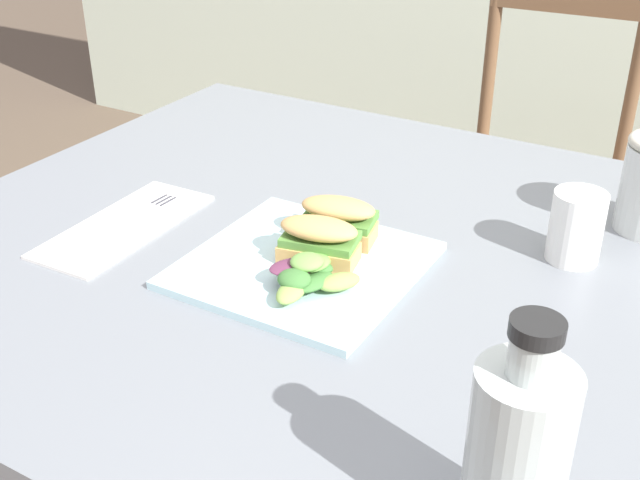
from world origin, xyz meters
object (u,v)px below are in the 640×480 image
dining_table (352,337)px  chair_wooden_far (533,179)px  sandwich_half_back (338,219)px  sandwich_half_front (319,240)px  fork_on_napkin (133,218)px  plate_lunch (303,265)px  cup_extra_side (576,227)px  bottle_cold_brew (515,466)px

dining_table → chair_wooden_far: chair_wooden_far is taller
dining_table → sandwich_half_back: bearing=172.9°
sandwich_half_front → fork_on_napkin: 0.28m
fork_on_napkin → plate_lunch: bearing=2.1°
fork_on_napkin → cup_extra_side: size_ratio=2.11×
chair_wooden_far → cup_extra_side: size_ratio=9.90×
sandwich_half_front → sandwich_half_back: same height
dining_table → plate_lunch: bearing=-116.7°
bottle_cold_brew → plate_lunch: bearing=142.2°
chair_wooden_far → sandwich_half_front: size_ratio=8.59×
sandwich_half_back → bottle_cold_brew: (0.33, -0.33, 0.03)m
cup_extra_side → bottle_cold_brew: bearing=-81.4°
chair_wooden_far → plate_lunch: (0.00, -1.05, 0.30)m
fork_on_napkin → cup_extra_side: 0.56m
dining_table → sandwich_half_back: sandwich_half_back is taller
sandwich_half_back → bottle_cold_brew: bearing=-45.2°
plate_lunch → sandwich_half_front: sandwich_half_front is taller
plate_lunch → fork_on_napkin: size_ratio=1.40×
fork_on_napkin → sandwich_half_back: bearing=16.4°
dining_table → cup_extra_side: 0.32m
sandwich_half_back → fork_on_napkin: (-0.27, -0.08, -0.03)m
plate_lunch → sandwich_half_back: (0.01, 0.07, 0.03)m
dining_table → sandwich_half_front: (-0.02, -0.06, 0.17)m
dining_table → chair_wooden_far: size_ratio=1.29×
sandwich_half_front → chair_wooden_far: bearing=91.1°
sandwich_half_back → cup_extra_side: 0.29m
sandwich_half_front → cup_extra_side: size_ratio=1.15×
dining_table → fork_on_napkin: bearing=-165.4°
dining_table → fork_on_napkin: size_ratio=6.04×
plate_lunch → bottle_cold_brew: bottle_cold_brew is taller
dining_table → fork_on_napkin: fork_on_napkin is taller
sandwich_half_front → fork_on_napkin: sandwich_half_front is taller
sandwich_half_back → cup_extra_side: cup_extra_side is taller
chair_wooden_far → fork_on_napkin: size_ratio=4.69×
plate_lunch → bottle_cold_brew: 0.43m
sandwich_half_back → sandwich_half_front: bearing=-83.4°
dining_table → cup_extra_side: bearing=26.7°
sandwich_half_front → cup_extra_side: bearing=34.5°
dining_table → plate_lunch: 0.15m
dining_table → fork_on_napkin: 0.33m
chair_wooden_far → cup_extra_side: bearing=-72.4°
bottle_cold_brew → cup_extra_side: bottle_cold_brew is taller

